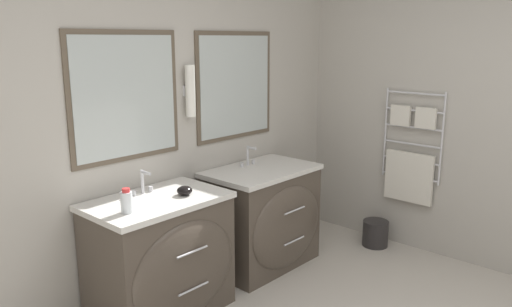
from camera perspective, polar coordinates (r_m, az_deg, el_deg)
name	(u,v)px	position (r m, az deg, el deg)	size (l,w,h in m)	color
wall_back	(134,122)	(3.61, -13.72, 3.48)	(5.98, 0.15, 2.60)	#B2ADA3
wall_right	(429,108)	(4.59, 19.15, 4.92)	(0.13, 4.14, 2.60)	#B2ADA3
vanity_left	(163,257)	(3.52, -10.60, -11.58)	(0.93, 0.65, 0.84)	#4C4238
vanity_right	(265,217)	(4.19, 1.01, -7.28)	(0.93, 0.65, 0.84)	#4C4238
faucet_left	(143,183)	(3.49, -12.76, -3.30)	(0.17, 0.11, 0.17)	silver
faucet_right	(249,157)	(4.17, -0.85, -0.35)	(0.17, 0.11, 0.17)	silver
toiletry_bottle	(127,202)	(3.15, -14.57, -5.34)	(0.07, 0.07, 0.16)	silver
amenity_bowl	(185,191)	(3.43, -8.16, -4.22)	(0.11, 0.11, 0.06)	black
waste_bin	(375,233)	(4.81, 13.49, -8.79)	(0.24, 0.24, 0.24)	#282626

